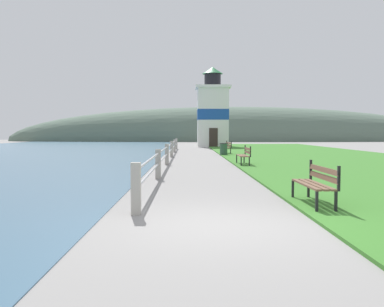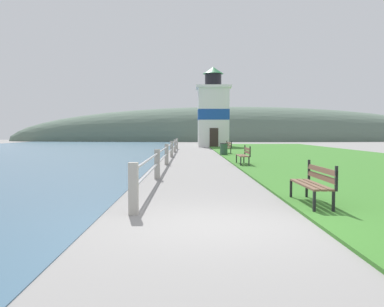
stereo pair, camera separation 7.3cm
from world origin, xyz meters
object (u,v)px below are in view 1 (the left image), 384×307
at_px(park_bench_midway, 245,154).
at_px(park_bench_near, 317,181).
at_px(lighthouse, 213,112).
at_px(trash_bin, 224,149).
at_px(park_bench_far, 227,147).

bearing_deg(park_bench_midway, park_bench_near, 90.52).
relative_size(park_bench_midway, lighthouse, 0.22).
xyz_separation_m(park_bench_midway, trash_bin, (-0.26, 8.55, -0.12)).
xyz_separation_m(park_bench_midway, park_bench_far, (0.11, 10.29, -0.00)).
bearing_deg(lighthouse, trash_bin, -90.91).
bearing_deg(park_bench_far, trash_bin, 72.32).
relative_size(lighthouse, trash_bin, 10.17).
distance_m(park_bench_far, lighthouse, 15.94).
distance_m(park_bench_far, trash_bin, 1.79).
bearing_deg(park_bench_far, park_bench_near, 84.29).
relative_size(park_bench_near, lighthouse, 0.22).
xyz_separation_m(park_bench_near, trash_bin, (-0.30, 19.72, -0.12)).
bearing_deg(park_bench_midway, trash_bin, -87.90).
bearing_deg(park_bench_near, park_bench_midway, -90.12).
xyz_separation_m(park_bench_midway, lighthouse, (0.01, 25.92, 3.14)).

